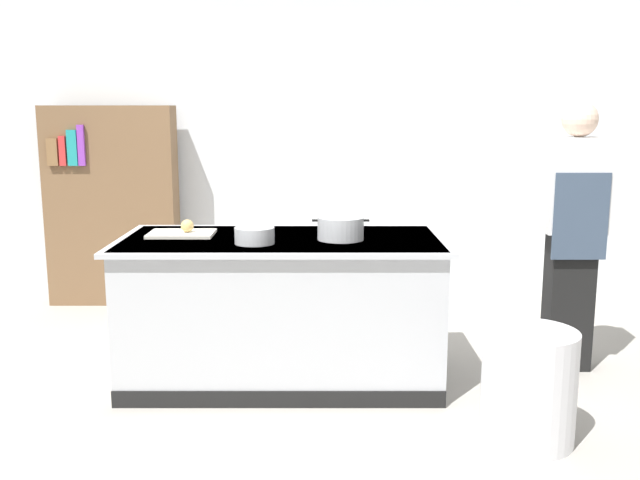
{
  "coord_description": "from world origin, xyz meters",
  "views": [
    {
      "loc": [
        0.23,
        -4.24,
        1.68
      ],
      "look_at": [
        0.25,
        0.2,
        0.85
      ],
      "focal_mm": 39.8,
      "sensor_mm": 36.0,
      "label": 1
    }
  ],
  "objects_px": {
    "onion": "(185,226)",
    "mixing_bowl": "(252,235)",
    "trash_bin": "(526,386)",
    "person_chef": "(570,230)",
    "bookshelf": "(110,206)",
    "stock_pot": "(338,228)"
  },
  "relations": [
    {
      "from": "onion",
      "to": "person_chef",
      "type": "relative_size",
      "value": 0.05
    },
    {
      "from": "person_chef",
      "to": "bookshelf",
      "type": "xyz_separation_m",
      "value": [
        -3.4,
        1.6,
        -0.06
      ]
    },
    {
      "from": "stock_pot",
      "to": "mixing_bowl",
      "type": "relative_size",
      "value": 1.47
    },
    {
      "from": "mixing_bowl",
      "to": "trash_bin",
      "type": "relative_size",
      "value": 0.4
    },
    {
      "from": "onion",
      "to": "person_chef",
      "type": "height_order",
      "value": "person_chef"
    },
    {
      "from": "onion",
      "to": "mixing_bowl",
      "type": "distance_m",
      "value": 0.52
    },
    {
      "from": "onion",
      "to": "stock_pot",
      "type": "relative_size",
      "value": 0.23
    },
    {
      "from": "trash_bin",
      "to": "person_chef",
      "type": "bearing_deg",
      "value": 62.22
    },
    {
      "from": "mixing_bowl",
      "to": "trash_bin",
      "type": "distance_m",
      "value": 1.72
    },
    {
      "from": "mixing_bowl",
      "to": "trash_bin",
      "type": "height_order",
      "value": "mixing_bowl"
    },
    {
      "from": "bookshelf",
      "to": "onion",
      "type": "bearing_deg",
      "value": -60.61
    },
    {
      "from": "person_chef",
      "to": "bookshelf",
      "type": "bearing_deg",
      "value": 61.25
    },
    {
      "from": "mixing_bowl",
      "to": "trash_bin",
      "type": "bearing_deg",
      "value": -25.07
    },
    {
      "from": "stock_pot",
      "to": "mixing_bowl",
      "type": "bearing_deg",
      "value": -165.93
    },
    {
      "from": "bookshelf",
      "to": "stock_pot",
      "type": "bearing_deg",
      "value": -44.1
    },
    {
      "from": "mixing_bowl",
      "to": "person_chef",
      "type": "xyz_separation_m",
      "value": [
        1.99,
        0.38,
        -0.03
      ]
    },
    {
      "from": "stock_pot",
      "to": "bookshelf",
      "type": "xyz_separation_m",
      "value": [
        -1.91,
        1.85,
        -0.12
      ]
    },
    {
      "from": "onion",
      "to": "mixing_bowl",
      "type": "height_order",
      "value": "onion"
    },
    {
      "from": "mixing_bowl",
      "to": "onion",
      "type": "bearing_deg",
      "value": 148.82
    },
    {
      "from": "onion",
      "to": "bookshelf",
      "type": "bearing_deg",
      "value": 119.39
    },
    {
      "from": "trash_bin",
      "to": "bookshelf",
      "type": "bearing_deg",
      "value": 137.01
    },
    {
      "from": "trash_bin",
      "to": "person_chef",
      "type": "xyz_separation_m",
      "value": [
        0.55,
        1.05,
        0.62
      ]
    }
  ]
}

